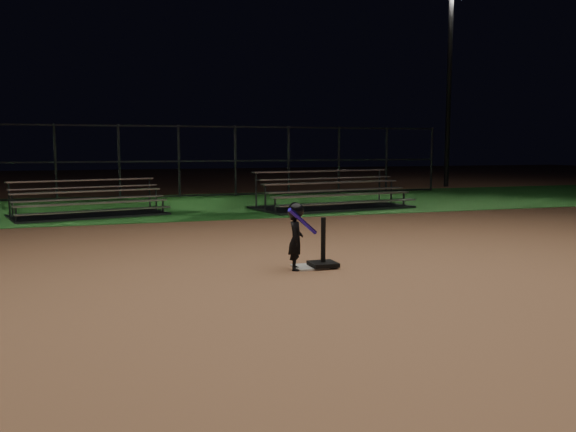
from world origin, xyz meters
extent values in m
plane|color=#9E6947|center=(0.00, 0.00, 0.00)|extent=(80.00, 80.00, 0.00)
cube|color=#1A521A|center=(0.00, 10.00, 0.01)|extent=(60.00, 8.00, 0.01)
cube|color=beige|center=(0.00, 0.00, 0.01)|extent=(0.45, 0.45, 0.02)
cube|color=black|center=(0.19, -0.07, 0.05)|extent=(0.38, 0.38, 0.06)
cylinder|color=black|center=(0.19, -0.07, 0.41)|extent=(0.07, 0.07, 0.66)
imported|color=black|center=(-0.24, -0.09, 0.44)|extent=(0.31, 0.37, 0.87)
sphere|color=black|center=(-0.24, -0.09, 0.86)|extent=(0.24, 0.24, 0.24)
cylinder|color=#2F1ADE|center=(-0.19, -0.24, 0.72)|extent=(0.53, 0.31, 0.42)
cylinder|color=black|center=(-0.03, -0.12, 0.59)|extent=(0.18, 0.12, 0.14)
cube|color=#BCBBC0|center=(-2.91, 7.47, 0.37)|extent=(3.66, 1.07, 0.04)
cube|color=#BCBBC0|center=(-2.85, 7.22, 0.20)|extent=(3.66, 1.07, 0.03)
cube|color=#BCBBC0|center=(-3.03, 7.96, 0.63)|extent=(3.66, 1.07, 0.04)
cube|color=#BCBBC0|center=(-2.97, 7.71, 0.46)|extent=(3.66, 1.07, 0.03)
cube|color=#BCBBC0|center=(-3.15, 8.46, 0.89)|extent=(3.66, 1.07, 0.04)
cube|color=#BCBBC0|center=(-3.09, 8.21, 0.72)|extent=(3.66, 1.07, 0.03)
cube|color=#38383D|center=(-3.03, 7.96, 0.03)|extent=(4.02, 2.61, 0.06)
cube|color=silver|center=(3.66, 7.20, 0.44)|extent=(4.35, 0.95, 0.04)
cube|color=silver|center=(3.71, 6.89, 0.24)|extent=(4.35, 0.95, 0.03)
cube|color=silver|center=(3.57, 7.79, 0.74)|extent=(4.35, 0.95, 0.04)
cube|color=silver|center=(3.61, 7.49, 0.55)|extent=(4.35, 0.95, 0.03)
cube|color=silver|center=(3.47, 8.38, 1.05)|extent=(4.35, 0.95, 0.04)
cube|color=silver|center=(3.52, 8.08, 0.85)|extent=(4.35, 0.95, 0.03)
cube|color=#38383D|center=(3.57, 7.79, 0.03)|extent=(4.64, 2.79, 0.07)
cube|color=#38383D|center=(0.00, 13.00, 0.05)|extent=(20.00, 0.05, 0.05)
cube|color=#38383D|center=(0.00, 13.00, 1.25)|extent=(20.00, 0.05, 0.05)
cube|color=#38383D|center=(0.00, 13.00, 2.45)|extent=(20.00, 0.05, 0.05)
cylinder|color=#38383D|center=(-5.00, 13.00, 1.25)|extent=(0.08, 0.08, 2.50)
cylinder|color=#38383D|center=(0.00, 13.00, 1.25)|extent=(0.08, 0.08, 2.50)
cylinder|color=#38383D|center=(5.00, 13.00, 1.25)|extent=(0.08, 0.08, 2.50)
cylinder|color=#38383D|center=(10.00, 13.00, 1.25)|extent=(0.08, 0.08, 2.50)
cylinder|color=#2D2D30|center=(12.00, 15.00, 4.00)|extent=(0.20, 0.20, 8.00)
camera|label=1|loc=(-3.04, -8.15, 1.76)|focal=37.80mm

